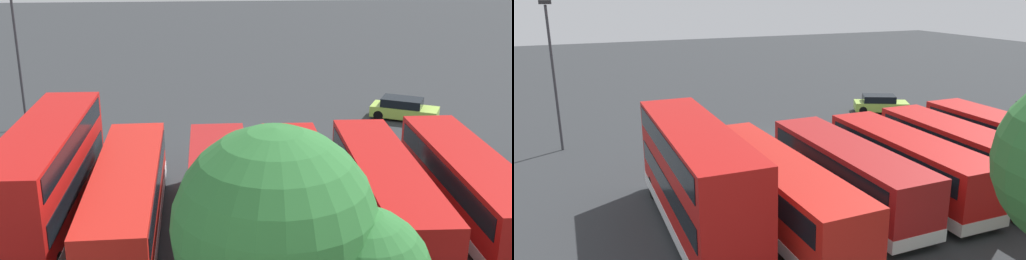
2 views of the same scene
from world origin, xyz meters
The scene contains 10 objects.
ground_plane centered at (0.00, 0.00, 0.00)m, with size 140.00×140.00×0.00m, color #2D3033.
bus_single_deck_near_end centered at (-9.04, 11.01, 1.62)m, with size 2.67×11.71×2.95m.
bus_single_deck_second centered at (-5.21, 11.53, 1.62)m, with size 2.88×11.96×2.95m.
bus_single_deck_third centered at (-1.67, 11.08, 1.62)m, with size 2.68×10.40×2.95m.
bus_single_deck_fourth centered at (1.75, 11.00, 1.62)m, with size 2.71×10.52×2.95m.
bus_single_deck_fifth centered at (5.55, 11.44, 1.62)m, with size 2.93×12.05×2.95m.
bus_double_decker_sixth centered at (8.85, 10.75, 2.45)m, with size 2.73×11.09×4.55m.
car_hatchback_silver centered at (-10.61, -3.42, 0.70)m, with size 4.66×3.55×1.43m.
lamp_post_tall centered at (13.85, -3.18, 5.31)m, with size 0.70×0.30×9.23m.
waste_bin_yellow centered at (-0.12, 2.47, 0.47)m, with size 0.60×0.60×0.95m, color yellow.
Camera 2 is at (13.57, 29.26, 9.83)m, focal length 34.46 mm.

